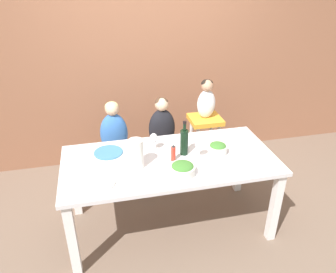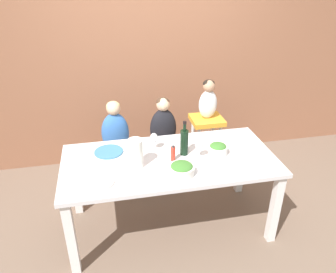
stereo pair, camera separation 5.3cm
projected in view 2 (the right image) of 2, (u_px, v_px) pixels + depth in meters
The scene contains 19 objects.
ground_plane at pixel (169, 224), 3.11m from camera, with size 14.00×14.00×0.00m, color #705B4C.
wall_back at pixel (145, 49), 3.64m from camera, with size 10.00×0.06×2.70m.
dining_table at pixel (170, 168), 2.81m from camera, with size 1.80×0.85×0.73m.
chair_far_left at pixel (117, 158), 3.45m from camera, with size 0.39×0.36×0.46m.
chair_far_center at pixel (163, 153), 3.54m from camera, with size 0.39×0.36×0.46m.
chair_right_highchair at pixel (206, 133), 3.53m from camera, with size 0.33×0.31×0.75m.
person_child_left at pixel (115, 129), 3.29m from camera, with size 0.28×0.16×0.56m.
person_child_center at pixel (163, 124), 3.38m from camera, with size 0.28×0.16×0.56m.
person_baby_right at pixel (208, 98), 3.35m from camera, with size 0.19×0.13×0.41m.
wine_bottle at pixel (184, 141), 2.78m from camera, with size 0.07×0.07×0.31m.
paper_towel_roll at pixel (136, 153), 2.61m from camera, with size 0.12×0.12×0.25m.
wine_glass_near at pixel (199, 146), 2.74m from camera, with size 0.07×0.07×0.16m.
wine_glass_far at pixel (154, 138), 2.86m from camera, with size 0.07×0.07×0.16m.
salad_bowl_large at pixel (182, 169), 2.55m from camera, with size 0.20×0.20×0.10m.
salad_bowl_small at pixel (218, 149), 2.82m from camera, with size 0.17×0.17×0.10m.
dinner_plate_front_left at pixel (98, 182), 2.47m from camera, with size 0.25×0.25×0.01m.
dinner_plate_back_left at pixel (109, 152), 2.86m from camera, with size 0.25×0.25×0.01m.
dinner_plate_back_right at pixel (221, 138), 3.08m from camera, with size 0.25×0.25×0.01m.
condiment_bottle_hot_sauce at pixel (173, 153), 2.71m from camera, with size 0.04×0.04×0.15m.
Camera 2 is at (-0.49, -2.31, 2.19)m, focal length 35.00 mm.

